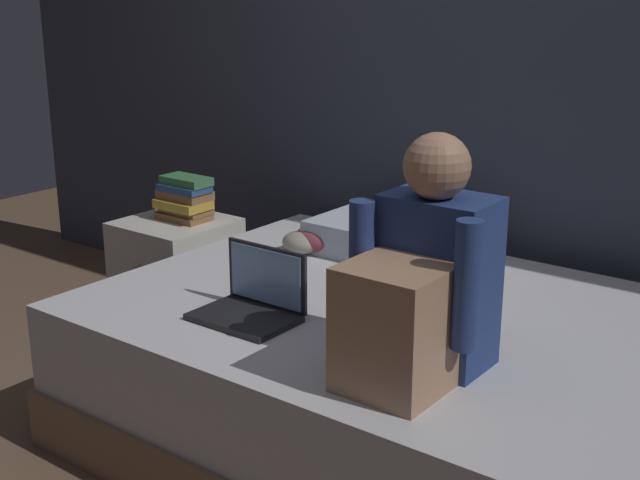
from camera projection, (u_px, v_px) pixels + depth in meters
name	position (u px, v px, depth m)	size (l,w,h in m)	color
ground_plane	(291.00, 464.00, 2.84)	(8.00, 8.00, 0.00)	brown
wall_back	(479.00, 33.00, 3.37)	(5.60, 0.10, 2.70)	#383D4C
bed	(392.00, 379.00, 2.88)	(2.00, 1.50, 0.52)	#7A6047
nightstand	(178.00, 278.00, 3.82)	(0.44, 0.46, 0.54)	beige
person_sitting	(421.00, 286.00, 2.27)	(0.39, 0.44, 0.66)	navy
laptop	(253.00, 301.00, 2.71)	(0.32, 0.23, 0.22)	black
pillow	(385.00, 239.00, 3.32)	(0.56, 0.36, 0.13)	silver
book_stack	(185.00, 199.00, 3.72)	(0.25, 0.16, 0.20)	brown
clothes_pile	(315.00, 237.00, 3.39)	(0.23, 0.28, 0.11)	gray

